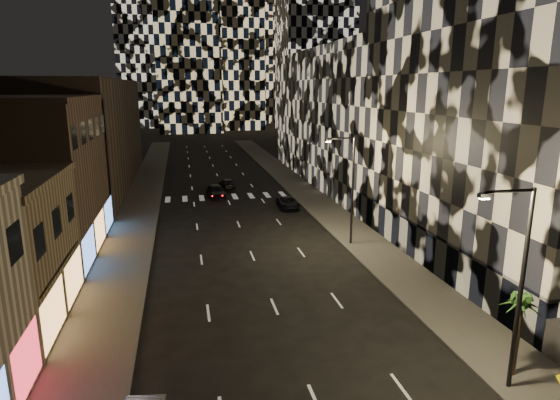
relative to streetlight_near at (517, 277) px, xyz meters
name	(u,v)px	position (x,y,z in m)	size (l,w,h in m)	color
sidewalk_left	(142,200)	(-18.35, 40.00, -5.28)	(4.00, 120.00, 0.15)	#47443F
sidewalk_right	(306,193)	(1.65, 40.00, -5.28)	(4.00, 120.00, 0.15)	#47443F
curb_left	(160,199)	(-16.25, 40.00, -5.28)	(0.20, 120.00, 0.15)	#4C4C47
curb_right	(290,193)	(-0.45, 40.00, -5.28)	(0.20, 120.00, 0.15)	#4C4C47
retail_brown	(28,180)	(-25.35, 23.50, 0.65)	(10.00, 15.00, 12.00)	#4E3A2C
retail_filler_left	(89,134)	(-25.35, 50.00, 1.65)	(10.00, 40.00, 14.00)	#4E3A2C
midrise_right	(529,116)	(11.65, 14.50, 5.65)	(16.00, 25.00, 22.00)	#232326
midrise_base	(424,246)	(3.95, 14.50, -3.85)	(0.60, 25.00, 3.00)	#383838
midrise_filler_right	(362,117)	(11.65, 47.00, 3.65)	(16.00, 40.00, 18.00)	#232326
streetlight_near	(517,277)	(0.00, 0.00, 0.00)	(2.55, 0.25, 9.00)	black
streetlight_far	(350,183)	(0.00, 20.00, 0.00)	(2.55, 0.25, 9.00)	black
car_dark_midlane	(216,191)	(-9.63, 39.97, -4.57)	(1.85, 4.59, 1.57)	black
car_dark_oncoming	(227,183)	(-7.76, 45.22, -4.75)	(1.69, 4.17, 1.21)	black
car_dark_rightlane	(288,203)	(-2.21, 33.09, -4.74)	(2.02, 4.38, 1.22)	black
palm_tree	(521,308)	(1.01, 0.76, -1.88)	(2.06, 2.01, 4.03)	#47331E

